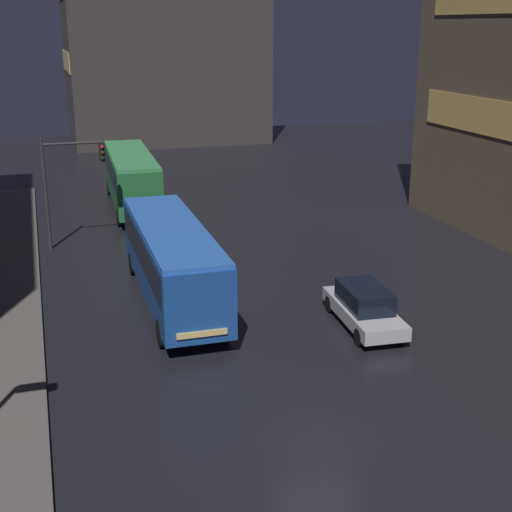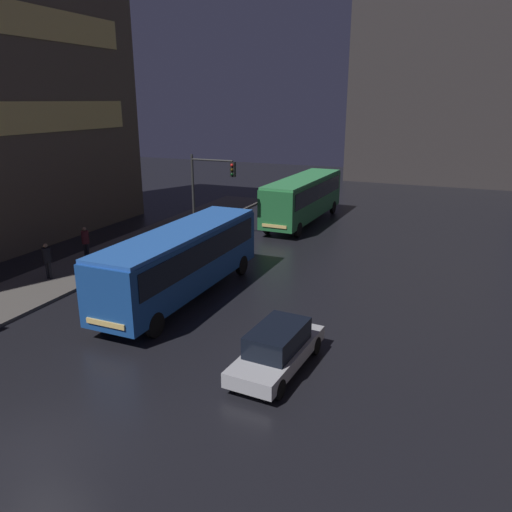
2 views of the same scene
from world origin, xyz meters
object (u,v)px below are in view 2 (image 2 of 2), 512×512
object	(u,v)px
bus_near	(182,256)
car_taxi	(278,348)
bus_far	(303,195)
traffic_light_main	(208,184)
pedestrian_near	(85,239)
pedestrian_mid	(47,257)

from	to	relation	value
bus_near	car_taxi	xyz separation A→B (m)	(6.29, -4.40, -1.20)
bus_near	bus_far	distance (m)	16.26
bus_near	traffic_light_main	xyz separation A→B (m)	(-3.39, 8.98, 1.76)
bus_far	car_taxi	bearing A→B (deg)	107.58
car_taxi	pedestrian_near	world-z (taller)	pedestrian_near
car_taxi	traffic_light_main	size ratio (longest dim) A/B	0.85
car_taxi	pedestrian_mid	xyz separation A→B (m)	(-13.60, 3.59, 0.48)
pedestrian_mid	traffic_light_main	world-z (taller)	traffic_light_main
bus_far	pedestrian_mid	size ratio (longest dim) A/B	5.98
bus_near	car_taxi	world-z (taller)	bus_near
pedestrian_near	traffic_light_main	bearing A→B (deg)	-106.09
bus_near	pedestrian_mid	xyz separation A→B (m)	(-7.32, -0.81, -0.72)
traffic_light_main	bus_far	bearing A→B (deg)	61.26
bus_far	pedestrian_mid	world-z (taller)	bus_far
car_taxi	traffic_light_main	xyz separation A→B (m)	(-9.68, 13.38, 2.96)
pedestrian_near	pedestrian_mid	world-z (taller)	pedestrian_mid
bus_far	pedestrian_near	xyz separation A→B (m)	(-8.47, -13.63, -0.81)
pedestrian_near	traffic_light_main	distance (m)	8.17
bus_far	traffic_light_main	size ratio (longest dim) A/B	1.99
pedestrian_near	bus_near	bearing A→B (deg)	-179.27
bus_near	pedestrian_near	world-z (taller)	bus_near
bus_far	pedestrian_near	bearing A→B (deg)	60.30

